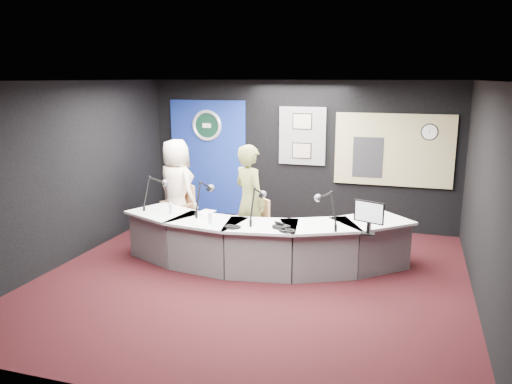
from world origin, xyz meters
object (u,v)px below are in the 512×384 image
(person_woman, at_px, (250,202))
(armchair_left, at_px, (177,211))
(armchair_right, at_px, (250,226))
(broadcast_desk, at_px, (260,242))
(person_man, at_px, (177,189))

(person_woman, bearing_deg, armchair_left, 15.00)
(armchair_left, relative_size, armchair_right, 0.95)
(broadcast_desk, bearing_deg, armchair_right, 130.14)
(person_man, height_order, person_woman, person_woman)
(armchair_left, relative_size, person_man, 0.55)
(armchair_right, xyz_separation_m, person_woman, (0.00, 0.00, 0.39))
(person_man, relative_size, person_woman, 0.98)
(broadcast_desk, relative_size, person_man, 2.52)
(broadcast_desk, height_order, person_man, person_man)
(armchair_right, bearing_deg, armchair_left, -156.89)
(person_woman, bearing_deg, person_man, 15.00)
(armchair_left, bearing_deg, armchair_right, 14.88)
(broadcast_desk, bearing_deg, armchair_left, 152.99)
(armchair_right, bearing_deg, broadcast_desk, -5.54)
(armchair_right, distance_m, person_man, 1.73)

